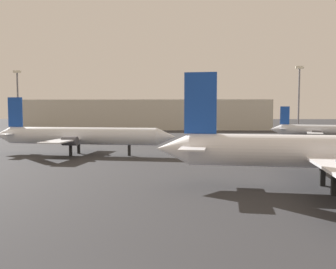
# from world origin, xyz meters

# --- Properties ---
(airplane_on_taxiway) EXTENTS (32.82, 19.03, 9.94)m
(airplane_on_taxiway) POSITION_xyz_m (-13.12, 47.13, 3.27)
(airplane_on_taxiway) COLOR silver
(airplane_on_taxiway) RESTS_ON ground_plane
(airplane_distant) EXTENTS (22.80, 18.82, 8.67)m
(airplane_distant) POSITION_xyz_m (38.59, 76.39, 2.70)
(airplane_distant) COLOR silver
(airplane_distant) RESTS_ON ground_plane
(light_mast_left) EXTENTS (2.40, 0.50, 20.41)m
(light_mast_left) POSITION_xyz_m (-47.81, 98.97, 11.47)
(light_mast_left) COLOR slate
(light_mast_left) RESTS_ON ground_plane
(light_mast_right) EXTENTS (2.40, 0.50, 20.97)m
(light_mast_right) POSITION_xyz_m (40.22, 94.98, 11.76)
(light_mast_right) COLOR slate
(light_mast_right) RESTS_ON ground_plane
(terminal_building) EXTENTS (99.03, 27.03, 11.81)m
(terminal_building) POSITION_xyz_m (-9.76, 135.05, 5.91)
(terminal_building) COLOR beige
(terminal_building) RESTS_ON ground_plane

